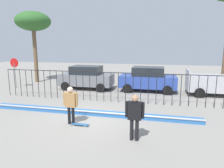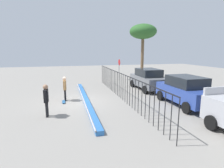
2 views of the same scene
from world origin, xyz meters
name	(u,v)px [view 1 (image 1 of 2)]	position (x,y,z in m)	size (l,w,h in m)	color
ground_plane	(87,118)	(0.00, 0.00, 0.00)	(60.00, 60.00, 0.00)	gray
bowl_coping_ledge	(90,112)	(0.00, 0.50, 0.12)	(11.00, 0.41, 0.27)	#2D6BB7
perimeter_fence	(104,84)	(0.00, 3.14, 1.16)	(14.04, 0.04, 1.89)	black
skateboarder	(71,102)	(-0.44, -0.87, 1.04)	(0.70, 0.26, 1.73)	black
skateboard	(80,124)	(0.03, -0.98, 0.06)	(0.80, 0.20, 0.07)	#26598C
camera_operator	(135,113)	(2.55, -1.83, 1.06)	(0.72, 0.27, 1.77)	black
parked_car_gray	(87,77)	(-2.38, 6.48, 0.97)	(4.30, 2.12, 1.90)	slate
parked_car_blue	(148,79)	(2.57, 6.72, 0.97)	(4.30, 2.12, 1.90)	#2D479E
stop_sign	(15,69)	(-8.36, 5.51, 1.62)	(0.76, 0.07, 2.50)	slate
palm_tree_short	(33,22)	(-8.29, 8.46, 5.66)	(3.25, 3.25, 6.66)	brown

